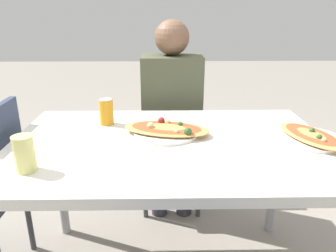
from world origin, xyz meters
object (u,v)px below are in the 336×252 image
pizza_second (311,137)px  person_seated (172,105)px  soda_can (106,112)px  dining_table (170,156)px  pizza_main (166,130)px  drink_glass (25,154)px  chair_far_seated (171,131)px

pizza_second → person_seated: bearing=131.1°
soda_can → dining_table: bearing=-36.9°
pizza_main → drink_glass: size_ratio=3.27×
person_seated → pizza_second: bearing=131.1°
chair_far_seated → person_seated: size_ratio=0.72×
soda_can → drink_glass: (-0.20, -0.48, 0.00)m
chair_far_seated → person_seated: person_seated is taller
person_seated → pizza_second: person_seated is taller
pizza_main → pizza_second: bearing=-8.6°
dining_table → drink_glass: 0.58m
dining_table → person_seated: (0.03, 0.65, 0.04)m
pizza_second → drink_glass: bearing=-167.2°
soda_can → chair_far_seated: bearing=58.9°
chair_far_seated → pizza_main: bearing=86.6°
person_seated → drink_glass: person_seated is taller
pizza_main → drink_glass: (-0.49, -0.34, 0.05)m
soda_can → pizza_second: 0.93m
pizza_main → drink_glass: drink_glass is taller
soda_can → pizza_second: soda_can is taller
pizza_second → dining_table: bearing=179.8°
person_seated → pizza_main: (-0.04, -0.56, 0.05)m
pizza_main → soda_can: 0.32m
chair_far_seated → pizza_main: (-0.04, -0.68, 0.27)m
drink_glass → pizza_second: 1.13m
chair_far_seated → drink_glass: bearing=62.6°
drink_glass → pizza_main: bearing=35.1°
dining_table → drink_glass: (-0.50, -0.25, 0.13)m
chair_far_seated → pizza_second: bearing=126.7°
pizza_main → chair_far_seated: bearing=86.6°
dining_table → pizza_second: 0.61m
dining_table → soda_can: size_ratio=10.80×
dining_table → soda_can: 0.40m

